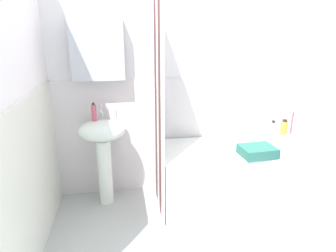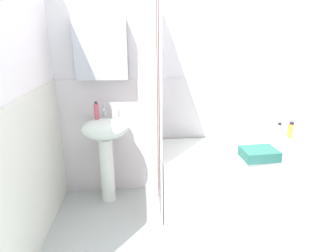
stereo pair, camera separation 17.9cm
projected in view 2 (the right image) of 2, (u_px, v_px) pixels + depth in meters
The scene contains 12 objects.
wall_back_tiled at pixel (205, 84), 2.98m from camera, with size 3.60×0.18×2.40m.
wall_left_tiled at pixel (14, 113), 1.99m from camera, with size 0.07×1.81×2.40m.
sink at pixel (105, 142), 2.83m from camera, with size 0.44×0.34×0.86m.
faucet at pixel (104, 110), 2.82m from camera, with size 0.03×0.12×0.12m.
soap_dispenser at pixel (96, 111), 2.74m from camera, with size 0.05×0.05×0.17m.
toothbrush_cup at pixel (116, 113), 2.81m from camera, with size 0.07×0.07×0.09m, color silver.
bathtub at pixel (242, 176), 2.91m from camera, with size 1.60×0.68×0.57m, color white.
shower_curtain at pixel (159, 107), 2.62m from camera, with size 0.01×0.68×2.00m.
body_wash_bottle at pixel (301, 127), 3.10m from camera, with size 0.05×0.05×0.24m.
lotion_bottle at pixel (291, 130), 3.10m from camera, with size 0.07×0.07×0.17m.
conditioner_bottle at pixel (279, 131), 3.06m from camera, with size 0.05×0.05×0.17m.
towel_folded at pixel (259, 154), 2.59m from camera, with size 0.31×0.24×0.09m, color #2C6A5D.
Camera 2 is at (-0.69, -1.67, 1.64)m, focal length 31.47 mm.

